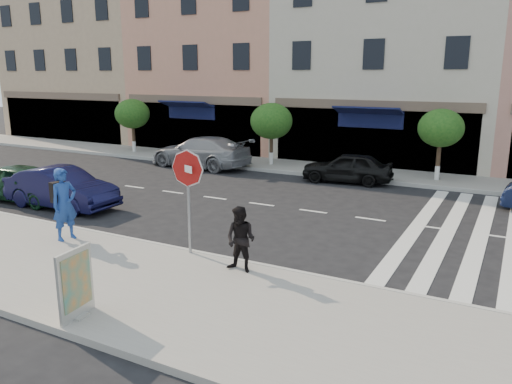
# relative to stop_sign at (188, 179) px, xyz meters

# --- Properties ---
(ground) EXTENTS (120.00, 120.00, 0.00)m
(ground) POSITION_rel_stop_sign_xyz_m (1.11, 1.67, -2.08)
(ground) COLOR black
(ground) RESTS_ON ground
(sidewalk_near) EXTENTS (60.00, 4.50, 0.15)m
(sidewalk_near) POSITION_rel_stop_sign_xyz_m (1.11, -2.08, -2.00)
(sidewalk_near) COLOR gray
(sidewalk_near) RESTS_ON ground
(sidewalk_far) EXTENTS (60.00, 3.00, 0.15)m
(sidewalk_far) POSITION_rel_stop_sign_xyz_m (1.11, 12.67, -2.00)
(sidewalk_far) COLOR gray
(sidewalk_far) RESTS_ON ground
(building_west_far) EXTENTS (12.00, 9.00, 12.00)m
(building_west_far) POSITION_rel_stop_sign_xyz_m (-20.89, 18.67, 3.92)
(building_west_far) COLOR tan
(building_west_far) RESTS_ON ground
(building_west_mid) EXTENTS (10.00, 9.00, 14.00)m
(building_west_mid) POSITION_rel_stop_sign_xyz_m (-9.89, 18.67, 4.92)
(building_west_mid) COLOR tan
(building_west_mid) RESTS_ON ground
(building_centre) EXTENTS (11.00, 9.00, 11.00)m
(building_centre) POSITION_rel_stop_sign_xyz_m (0.61, 18.67, 3.42)
(building_centre) COLOR beige
(building_centre) RESTS_ON ground
(street_tree_wa) EXTENTS (2.00, 2.00, 3.05)m
(street_tree_wa) POSITION_rel_stop_sign_xyz_m (-12.89, 12.47, 0.25)
(street_tree_wa) COLOR #473323
(street_tree_wa) RESTS_ON sidewalk_far
(street_tree_wb) EXTENTS (2.10, 2.10, 3.06)m
(street_tree_wb) POSITION_rel_stop_sign_xyz_m (-3.89, 12.47, 0.23)
(street_tree_wb) COLOR #473323
(street_tree_wb) RESTS_ON sidewalk_far
(street_tree_c) EXTENTS (1.90, 1.90, 3.04)m
(street_tree_c) POSITION_rel_stop_sign_xyz_m (4.11, 12.47, 0.28)
(street_tree_c) COLOR #473323
(street_tree_c) RESTS_ON sidewalk_far
(stop_sign) EXTENTS (0.87, 0.40, 2.67)m
(stop_sign) POSITION_rel_stop_sign_xyz_m (0.00, 0.00, 0.00)
(stop_sign) COLOR gray
(stop_sign) RESTS_ON sidewalk_near
(photographer) EXTENTS (0.60, 0.80, 2.00)m
(photographer) POSITION_rel_stop_sign_xyz_m (-3.63, -0.71, -0.93)
(photographer) COLOR navy
(photographer) RESTS_ON sidewalk_near
(walker) EXTENTS (0.75, 0.59, 1.53)m
(walker) POSITION_rel_stop_sign_xyz_m (1.75, -0.43, -1.16)
(walker) COLOR black
(walker) RESTS_ON sidewalk_near
(poster_board) EXTENTS (0.34, 0.88, 1.34)m
(poster_board) POSITION_rel_stop_sign_xyz_m (0.17, -3.83, -1.28)
(poster_board) COLOR beige
(poster_board) RESTS_ON sidewalk_near
(car_near_left) EXTENTS (4.09, 1.74, 1.38)m
(car_near_left) POSITION_rel_stop_sign_xyz_m (-8.75, 1.97, -1.39)
(car_near_left) COLOR black
(car_near_left) RESTS_ON ground
(car_near_mid) EXTENTS (4.31, 1.57, 1.41)m
(car_near_mid) POSITION_rel_stop_sign_xyz_m (-6.89, 1.97, -1.37)
(car_near_mid) COLOR black
(car_near_mid) RESTS_ON ground
(car_far_left) EXTENTS (5.47, 2.48, 1.55)m
(car_far_left) POSITION_rel_stop_sign_xyz_m (-7.02, 10.77, -1.30)
(car_far_left) COLOR gray
(car_far_left) RESTS_ON ground
(car_far_mid) EXTENTS (4.03, 2.02, 1.32)m
(car_far_mid) POSITION_rel_stop_sign_xyz_m (0.64, 10.77, -1.42)
(car_far_mid) COLOR black
(car_far_mid) RESTS_ON ground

